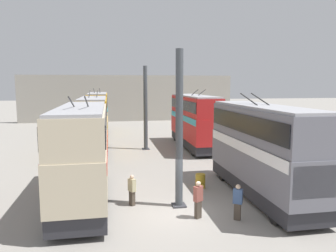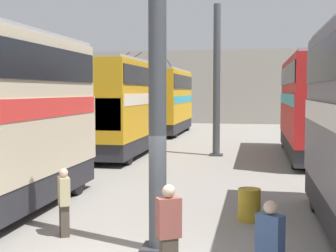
% 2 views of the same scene
% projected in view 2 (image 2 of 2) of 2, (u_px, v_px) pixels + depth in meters
% --- Properties ---
extents(depot_back_wall, '(0.50, 36.00, 7.78)m').
position_uv_depth(depot_back_wall, '(236.00, 87.00, 49.18)').
color(depot_back_wall, gray).
rests_on(depot_back_wall, ground_plane).
extents(support_column_near, '(0.69, 0.69, 7.99)m').
position_uv_depth(support_column_near, '(157.00, 71.00, 9.86)').
color(support_column_near, '#42474C').
rests_on(support_column_near, ground_plane).
extents(support_column_far, '(0.69, 0.69, 7.99)m').
position_uv_depth(support_column_far, '(217.00, 83.00, 24.70)').
color(support_column_far, '#42474C').
rests_on(support_column_far, ground_plane).
extents(bus_left_far, '(10.89, 2.54, 5.81)m').
position_uv_depth(bus_left_far, '(311.00, 101.00, 24.05)').
color(bus_left_far, black).
rests_on(bus_left_far, ground_plane).
extents(bus_right_mid, '(9.20, 2.54, 5.69)m').
position_uv_depth(bus_right_mid, '(124.00, 101.00, 24.93)').
color(bus_right_mid, black).
rests_on(bus_right_mid, ground_plane).
extents(bus_right_far, '(9.46, 2.54, 5.77)m').
position_uv_depth(bus_right_far, '(169.00, 98.00, 37.52)').
color(bus_right_far, black).
rests_on(bus_right_far, ground_plane).
extents(person_by_left_row, '(0.43, 0.48, 1.69)m').
position_uv_depth(person_by_left_row, '(270.00, 249.00, 7.52)').
color(person_by_left_row, '#473D33').
rests_on(person_by_left_row, ground_plane).
extents(person_by_right_row, '(0.48, 0.42, 1.63)m').
position_uv_depth(person_by_right_row, '(64.00, 201.00, 11.04)').
color(person_by_right_row, '#473D33').
rests_on(person_by_right_row, ground_plane).
extents(person_aisle_foreground, '(0.42, 0.48, 1.79)m').
position_uv_depth(person_aisle_foreground, '(169.00, 231.00, 8.33)').
color(person_aisle_foreground, '#473D33').
rests_on(person_aisle_foreground, ground_plane).
extents(oil_drum, '(0.62, 0.62, 0.86)m').
position_uv_depth(oil_drum, '(249.00, 205.00, 12.41)').
color(oil_drum, '#B28E23').
rests_on(oil_drum, ground_plane).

